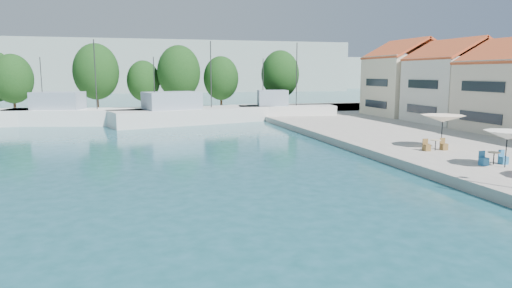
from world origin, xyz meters
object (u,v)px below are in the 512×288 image
object	(u,v)px
trawler_02	(78,115)
trawler_04	(284,111)
trawler_03	(192,114)
umbrella_white	(507,135)
umbrella_cream	(443,119)

from	to	relation	value
trawler_02	trawler_04	distance (m)	25.16
trawler_03	umbrella_white	distance (m)	36.38
umbrella_white	umbrella_cream	bearing A→B (deg)	81.64
trawler_03	trawler_04	size ratio (longest dim) A/B	1.65
umbrella_white	umbrella_cream	world-z (taller)	umbrella_cream
trawler_03	umbrella_cream	xyz separation A→B (m)	(14.62, -26.72, 1.66)
trawler_02	umbrella_white	bearing A→B (deg)	-39.23
trawler_04	trawler_02	bearing A→B (deg)	-173.61
trawler_03	trawler_04	distance (m)	12.14
trawler_04	umbrella_cream	world-z (taller)	trawler_04
umbrella_cream	trawler_04	bearing A→B (deg)	95.19
umbrella_white	trawler_02	bearing A→B (deg)	126.65
trawler_04	umbrella_white	world-z (taller)	trawler_04
trawler_02	trawler_03	size ratio (longest dim) A/B	0.87
trawler_02	umbrella_white	size ratio (longest dim) A/B	7.17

